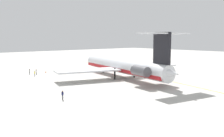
{
  "coord_description": "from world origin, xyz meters",
  "views": [
    {
      "loc": [
        -50.32,
        55.26,
        11.77
      ],
      "look_at": [
        2.97,
        9.06,
        3.05
      ],
      "focal_mm": 40.41,
      "sensor_mm": 36.0,
      "label": 1
    }
  ],
  "objects": [
    {
      "name": "ground_crew_near_nose",
      "position": [
        22.27,
        23.46,
        1.13
      ],
      "size": [
        0.37,
        0.32,
        1.79
      ],
      "rotation": [
        0.0,
        0.0,
        4.02
      ],
      "color": "black",
      "rests_on": "ground"
    },
    {
      "name": "ground_crew_portside",
      "position": [
        -8.81,
        31.72,
        1.13
      ],
      "size": [
        0.41,
        0.28,
        1.78
      ],
      "rotation": [
        0.0,
        0.0,
        2.06
      ],
      "color": "black",
      "rests_on": "ground"
    },
    {
      "name": "ground_crew_near_tail",
      "position": [
        27.54,
        22.84,
        1.11
      ],
      "size": [
        0.42,
        0.28,
        1.76
      ],
      "rotation": [
        0.0,
        0.0,
        1.98
      ],
      "color": "black",
      "rests_on": "ground"
    },
    {
      "name": "taxiway_centreline",
      "position": [
        2.97,
        -3.66,
        0.0
      ],
      "size": [
        104.01,
        24.74,
        0.01
      ],
      "primitive_type": "cube",
      "rotation": [
        0.0,
        0.0,
        -0.23
      ],
      "color": "gold",
      "rests_on": "ground"
    },
    {
      "name": "ground",
      "position": [
        0.0,
        0.0,
        0.0
      ],
      "size": [
        304.76,
        304.76,
        0.0
      ],
      "primitive_type": "plane",
      "color": "#B7B5AD"
    },
    {
      "name": "ground_crew_starboard",
      "position": [
        25.55,
        21.47,
        1.12
      ],
      "size": [
        0.44,
        0.28,
        1.77
      ],
      "rotation": [
        0.0,
        0.0,
        4.88
      ],
      "color": "black",
      "rests_on": "ground"
    },
    {
      "name": "safety_cone_nose",
      "position": [
        27.77,
        17.11,
        0.28
      ],
      "size": [
        0.4,
        0.4,
        0.55
      ],
      "primitive_type": "cone",
      "color": "#EA590F",
      "rests_on": "ground"
    },
    {
      "name": "main_jetliner",
      "position": [
        1.74,
        5.3,
        3.54
      ],
      "size": [
        44.4,
        39.51,
        13.0
      ],
      "rotation": [
        0.0,
        0.0,
        -0.19
      ],
      "color": "silver",
      "rests_on": "ground"
    }
  ]
}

